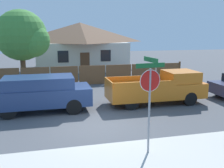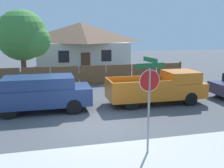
# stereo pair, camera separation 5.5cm
# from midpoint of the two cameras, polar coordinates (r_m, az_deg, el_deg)

# --- Properties ---
(ground_plane) EXTENTS (80.00, 80.00, 0.00)m
(ground_plane) POSITION_cam_midpoint_polar(r_m,az_deg,el_deg) (11.59, -3.95, -8.90)
(ground_plane) COLOR #4C4F54
(sidewalk_strip) EXTENTS (36.00, 3.20, 0.01)m
(sidewalk_strip) POSITION_cam_midpoint_polar(r_m,az_deg,el_deg) (8.37, 0.46, -17.28)
(sidewalk_strip) COLOR beige
(sidewalk_strip) RESTS_ON ground
(wooden_fence) EXTENTS (14.75, 0.12, 1.55)m
(wooden_fence) POSITION_cam_midpoint_polar(r_m,az_deg,el_deg) (20.06, -4.14, 1.99)
(wooden_fence) COLOR brown
(wooden_fence) RESTS_ON ground
(house) EXTENTS (9.83, 7.19, 4.90)m
(house) POSITION_cam_midpoint_polar(r_m,az_deg,el_deg) (28.52, -6.72, 8.43)
(house) COLOR beige
(house) RESTS_ON ground
(oak_tree) EXTENTS (4.09, 3.89, 5.65)m
(oak_tree) POSITION_cam_midpoint_polar(r_m,az_deg,el_deg) (21.44, -18.48, 9.78)
(oak_tree) COLOR brown
(oak_tree) RESTS_ON ground
(red_suv) EXTENTS (4.87, 1.96, 1.80)m
(red_suv) POSITION_cam_midpoint_polar(r_m,az_deg,el_deg) (13.65, -15.03, -1.79)
(red_suv) COLOR navy
(red_suv) RESTS_ON ground
(orange_pickup) EXTENTS (5.45, 1.91, 1.80)m
(orange_pickup) POSITION_cam_midpoint_polar(r_m,az_deg,el_deg) (14.94, 10.43, -0.85)
(orange_pickup) COLOR orange
(orange_pickup) RESTS_ON ground
(stop_sign) EXTENTS (1.01, 0.91, 3.22)m
(stop_sign) POSITION_cam_midpoint_polar(r_m,az_deg,el_deg) (8.50, 8.31, -1.11)
(stop_sign) COLOR gray
(stop_sign) RESTS_ON ground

